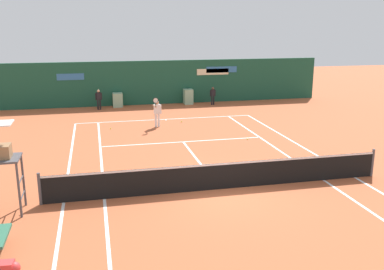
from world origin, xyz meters
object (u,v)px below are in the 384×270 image
object	(u,v)px
ball_kid_right_post	(213,95)
tennis_ball_mid_court	(182,122)
tennis_ball_near_service_line	(110,128)
equipment_bag	(0,269)
umpire_chair	(1,155)
tennis_ball_by_sideline	(247,139)
ball_kid_centre_post	(99,98)
player_on_baseline	(157,111)

from	to	relation	value
ball_kid_right_post	tennis_ball_mid_court	world-z (taller)	ball_kid_right_post
tennis_ball_near_service_line	equipment_bag	bearing A→B (deg)	-102.58
umpire_chair	equipment_bag	size ratio (longest dim) A/B	2.95
tennis_ball_by_sideline	tennis_ball_mid_court	bearing A→B (deg)	117.89
tennis_ball_mid_court	umpire_chair	bearing A→B (deg)	-124.87
ball_kid_right_post	tennis_ball_near_service_line	bearing A→B (deg)	33.97
equipment_bag	tennis_ball_by_sideline	bearing A→B (deg)	46.12
ball_kid_right_post	tennis_ball_by_sideline	xyz separation A→B (m)	(-0.87, -9.63, -0.71)
equipment_bag	ball_kid_centre_post	world-z (taller)	ball_kid_centre_post
umpire_chair	ball_kid_centre_post	bearing A→B (deg)	169.21
ball_kid_centre_post	tennis_ball_mid_court	size ratio (longest dim) A/B	20.01
ball_kid_centre_post	ball_kid_right_post	world-z (taller)	ball_kid_centre_post
equipment_bag	tennis_ball_mid_court	world-z (taller)	equipment_bag
player_on_baseline	ball_kid_centre_post	bearing A→B (deg)	-69.36
umpire_chair	ball_kid_centre_post	distance (m)	16.44
player_on_baseline	ball_kid_centre_post	world-z (taller)	player_on_baseline
umpire_chair	player_on_baseline	bearing A→B (deg)	148.88
ball_kid_centre_post	umpire_chair	bearing A→B (deg)	70.27
umpire_chair	tennis_ball_mid_court	distance (m)	13.63
umpire_chair	ball_kid_centre_post	xyz separation A→B (m)	(3.07, 16.11, -1.07)
equipment_bag	ball_kid_right_post	world-z (taller)	ball_kid_right_post
tennis_ball_mid_court	tennis_ball_near_service_line	bearing A→B (deg)	-169.57
tennis_ball_mid_court	tennis_ball_near_service_line	distance (m)	4.23
ball_kid_centre_post	tennis_ball_near_service_line	bearing A→B (deg)	85.85
ball_kid_centre_post	equipment_bag	bearing A→B (deg)	73.50
ball_kid_right_post	tennis_ball_near_service_line	xyz separation A→B (m)	(-7.47, -5.80, -0.71)
equipment_bag	tennis_ball_mid_court	xyz separation A→B (m)	(7.27, 14.68, -0.13)
ball_kid_right_post	umpire_chair	bearing A→B (deg)	51.77
umpire_chair	tennis_ball_by_sideline	world-z (taller)	umpire_chair
ball_kid_centre_post	tennis_ball_by_sideline	world-z (taller)	ball_kid_centre_post
ball_kid_right_post	ball_kid_centre_post	bearing A→B (deg)	-3.85
tennis_ball_mid_court	equipment_bag	bearing A→B (deg)	-116.34
tennis_ball_by_sideline	ball_kid_right_post	bearing A→B (deg)	84.81
ball_kid_centre_post	tennis_ball_by_sideline	size ratio (longest dim) A/B	20.01
umpire_chair	tennis_ball_by_sideline	xyz separation A→B (m)	(10.15, 6.49, -1.82)
equipment_bag	player_on_baseline	size ratio (longest dim) A/B	0.54
umpire_chair	equipment_bag	bearing A→B (deg)	7.13
player_on_baseline	ball_kid_right_post	world-z (taller)	player_on_baseline
umpire_chair	ball_kid_right_post	size ratio (longest dim) A/B	2.21
umpire_chair	ball_kid_right_post	world-z (taller)	umpire_chair
equipment_bag	tennis_ball_near_service_line	world-z (taller)	equipment_bag
tennis_ball_by_sideline	tennis_ball_near_service_line	xyz separation A→B (m)	(-6.60, 3.83, 0.00)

